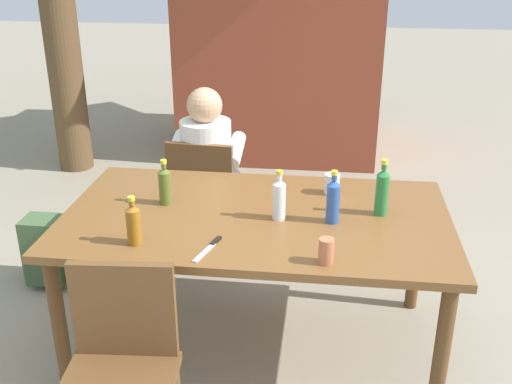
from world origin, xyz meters
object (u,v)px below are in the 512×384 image
Objects in this scene: person_in_white_shirt at (209,164)px; cup_glass at (332,184)px; chair_near_left at (120,364)px; brick_kiosk at (283,5)px; bottle_clear at (279,198)px; bottle_amber at (133,224)px; cup_terracotta at (326,251)px; table_knife at (210,247)px; chair_far_left at (206,194)px; bottle_green at (382,191)px; backpack_by_near_side at (52,252)px; dining_table at (256,228)px; bottle_olive at (165,185)px.

person_in_white_shirt reaches higher than cup_glass.
brick_kiosk is (0.27, 4.21, 0.91)m from chair_near_left.
bottle_amber is at bearing -151.60° from bottle_clear.
bottle_amber is 0.85m from cup_terracotta.
brick_kiosk is at bearing 94.59° from bottle_clear.
person_in_white_shirt is at bearing 101.45° from table_knife.
cup_glass is at bearing 53.90° from bottle_clear.
cup_glass is (0.80, -0.53, 0.33)m from chair_far_left.
bottle_green is 2.61× the size of cup_glass.
backpack_by_near_side is (-0.92, -0.48, -0.45)m from person_in_white_shirt.
dining_table is at bearing -87.31° from brick_kiosk.
cup_terracotta is 0.26× the size of backpack_by_near_side.
table_knife is (0.31, -0.44, -0.10)m from bottle_olive.
bottle_amber is 3.79m from brick_kiosk.
bottle_green is 0.66× the size of backpack_by_near_side.
bottle_clear is 0.50m from bottle_green.
table_knife reaches higher than dining_table.
table_knife is at bearing -54.48° from bottle_olive.
dining_table is at bearing -172.51° from bottle_green.
dining_table is 0.22m from bottle_clear.
chair_near_left is 1.62m from backpack_by_near_side.
brick_kiosk is (0.27, 2.53, 0.91)m from chair_far_left.
brick_kiosk is at bearing 103.07° from bottle_green.
table_knife is (0.34, -0.00, -0.09)m from bottle_amber.
bottle_green is 0.89m from table_knife.
cup_terracotta is at bearing -82.41° from brick_kiosk.
chair_near_left is 7.97× the size of cup_glass.
dining_table is 0.64m from bottle_amber.
cup_glass reaches higher than backpack_by_near_side.
cup_terracotta is (-0.02, -0.74, 0.00)m from cup_glass.
bottle_olive is (0.02, 0.44, 0.00)m from bottle_amber.
chair_far_left is at bearing 117.25° from dining_table.
chair_near_left is (-0.00, -1.68, 0.00)m from chair_far_left.
dining_table is 1.04m from person_in_white_shirt.
person_in_white_shirt is 2.75× the size of backpack_by_near_side.
bottle_clear is 1.68m from backpack_by_near_side.
backpack_by_near_side is at bearing 161.08° from bottle_clear.
backpack_by_near_side is 0.16× the size of brick_kiosk.
person_in_white_shirt is 1.13m from backpack_by_near_side.
bottle_clear is at bearing 55.74° from chair_near_left.
backpack_by_near_side is at bearing 144.89° from table_knife.
backpack_by_near_side is at bearing -157.86° from chair_far_left.
cup_terracotta is 2.01m from backpack_by_near_side.
bottle_amber is 0.97× the size of table_knife.
person_in_white_shirt is at bearing 118.87° from bottle_clear.
person_in_white_shirt is at bearing 114.22° from dining_table.
bottle_green is 2.10m from backpack_by_near_side.
chair_far_left reaches higher than backpack_by_near_side.
bottle_amber is 1.36m from backpack_by_near_side.
chair_far_left is 1.00× the size of chair_near_left.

